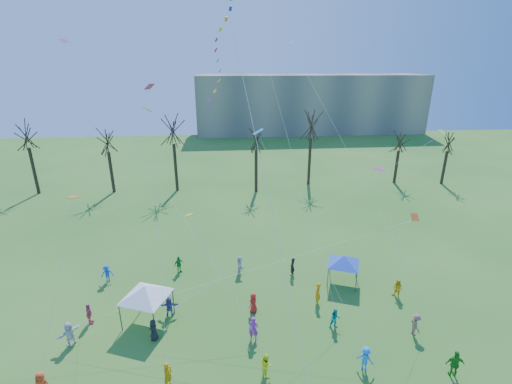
{
  "coord_description": "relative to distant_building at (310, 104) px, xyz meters",
  "views": [
    {
      "loc": [
        -1.59,
        -14.52,
        18.2
      ],
      "look_at": [
        0.23,
        5.0,
        11.0
      ],
      "focal_mm": 25.0,
      "sensor_mm": 36.0,
      "label": 1
    }
  ],
  "objects": [
    {
      "name": "canopy_tent_blue",
      "position": [
        -13.64,
        -70.78,
        -5.23
      ],
      "size": [
        3.31,
        3.31,
        2.67
      ],
      "color": "#3F3F44",
      "rests_on": "ground"
    },
    {
      "name": "distant_building",
      "position": [
        0.0,
        0.0,
        0.0
      ],
      "size": [
        60.0,
        14.0,
        15.0
      ],
      "primitive_type": "cube",
      "color": "gray",
      "rests_on": "ground"
    },
    {
      "name": "big_box_kite",
      "position": [
        -23.33,
        -74.03,
        11.43
      ],
      "size": [
        2.71,
        7.86,
        24.86
      ],
      "color": "red",
      "rests_on": "ground"
    },
    {
      "name": "canopy_tent_white",
      "position": [
        -29.51,
        -74.3,
        -4.85
      ],
      "size": [
        3.89,
        3.89,
        3.13
      ],
      "color": "#3F3F44",
      "rests_on": "ground"
    },
    {
      "name": "festival_crowd",
      "position": [
        -22.97,
        -75.08,
        -6.66
      ],
      "size": [
        25.78,
        14.0,
        1.86
      ],
      "color": "#EA471D",
      "rests_on": "ground"
    },
    {
      "name": "bare_tree_row",
      "position": [
        -23.3,
        -45.23,
        -0.12
      ],
      "size": [
        66.7,
        8.7,
        11.5
      ],
      "color": "black",
      "rests_on": "ground"
    },
    {
      "name": "small_kites_aloft",
      "position": [
        -22.7,
        -70.86,
        5.84
      ],
      "size": [
        31.04,
        17.17,
        32.11
      ],
      "color": "orange",
      "rests_on": "ground"
    }
  ]
}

